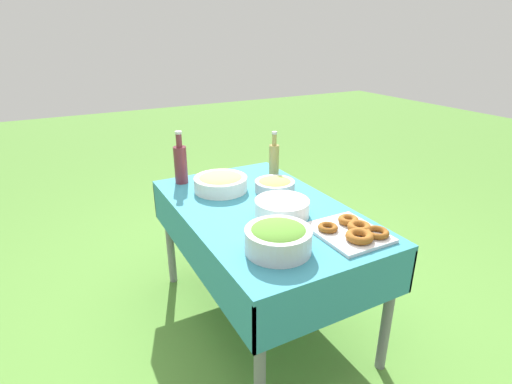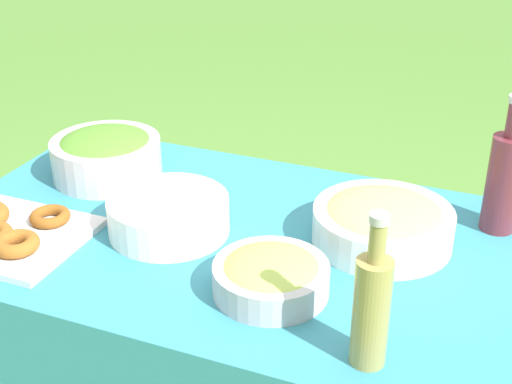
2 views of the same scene
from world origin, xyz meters
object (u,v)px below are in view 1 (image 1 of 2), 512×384
(donut_platter, at_px, (353,231))
(olive_oil_bottle, at_px, (274,159))
(pasta_bowl, at_px, (221,182))
(fruit_bowl, at_px, (275,185))
(plate_stack, at_px, (282,208))
(salad_bowl, at_px, (278,237))
(wine_bottle, at_px, (181,163))

(donut_platter, xyz_separation_m, olive_oil_bottle, (-0.86, 0.09, 0.09))
(donut_platter, relative_size, olive_oil_bottle, 1.17)
(pasta_bowl, bearing_deg, fruit_bowl, 59.59)
(olive_oil_bottle, bearing_deg, fruit_bowl, -29.42)
(fruit_bowl, bearing_deg, plate_stack, -24.35)
(plate_stack, bearing_deg, fruit_bowl, 155.65)
(salad_bowl, bearing_deg, donut_platter, 83.80)
(pasta_bowl, relative_size, donut_platter, 0.91)
(donut_platter, distance_m, olive_oil_bottle, 0.87)
(olive_oil_bottle, bearing_deg, salad_bowl, -29.48)
(donut_platter, relative_size, fruit_bowl, 1.46)
(donut_platter, relative_size, plate_stack, 1.23)
(wine_bottle, height_order, fruit_bowl, wine_bottle)
(fruit_bowl, bearing_deg, olive_oil_bottle, 150.58)
(salad_bowl, relative_size, donut_platter, 0.84)
(olive_oil_bottle, xyz_separation_m, wine_bottle, (-0.16, -0.56, 0.01))
(olive_oil_bottle, distance_m, fruit_bowl, 0.27)
(pasta_bowl, bearing_deg, plate_stack, 16.43)
(pasta_bowl, bearing_deg, salad_bowl, -4.77)
(wine_bottle, bearing_deg, salad_bowl, 5.71)
(donut_platter, bearing_deg, olive_oil_bottle, 174.17)
(pasta_bowl, xyz_separation_m, olive_oil_bottle, (-0.07, 0.40, 0.06))
(fruit_bowl, bearing_deg, wine_bottle, -132.12)
(plate_stack, relative_size, wine_bottle, 0.86)
(wine_bottle, bearing_deg, donut_platter, 24.83)
(plate_stack, xyz_separation_m, olive_oil_bottle, (-0.53, 0.26, 0.07))
(donut_platter, relative_size, wine_bottle, 1.06)
(plate_stack, bearing_deg, donut_platter, 28.11)
(olive_oil_bottle, xyz_separation_m, fruit_bowl, (0.23, -0.13, -0.07))
(salad_bowl, relative_size, fruit_bowl, 1.23)
(salad_bowl, distance_m, donut_platter, 0.38)
(pasta_bowl, distance_m, olive_oil_bottle, 0.41)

